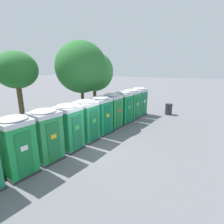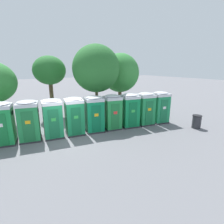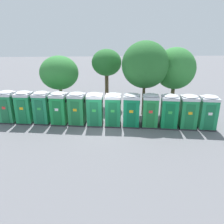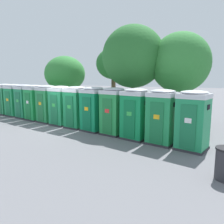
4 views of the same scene
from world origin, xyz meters
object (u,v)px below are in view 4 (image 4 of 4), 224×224
object	(u,v)px
street_tree_1	(133,57)
street_tree_2	(113,64)
portapotty_2	(25,101)
portapotty_10	(162,117)
portapotty_6	(76,107)
street_tree_0	(65,74)
portapotty_3	(35,102)
portapotty_1	(14,100)
portapotty_9	(136,114)
portapotty_11	(193,120)
portapotty_0	(6,99)
portapotty_7	(94,109)
portapotty_5	(61,105)
portapotty_8	(114,111)
portapotty_4	(48,104)

from	to	relation	value
street_tree_1	street_tree_2	bearing A→B (deg)	133.25
portapotty_2	street_tree_1	bearing A→B (deg)	9.05
portapotty_10	portapotty_6	bearing A→B (deg)	171.13
street_tree_0	portapotty_3	bearing A→B (deg)	-83.40
portapotty_2	portapotty_1	bearing A→B (deg)	172.75
portapotty_9	portapotty_10	bearing A→B (deg)	-8.86
street_tree_2	portapotty_11	bearing A→B (deg)	-42.52
portapotty_0	portapotty_7	size ratio (longest dim) A/B	1.00
portapotty_5	portapotty_10	distance (m)	6.96
portapotty_3	portapotty_9	world-z (taller)	same
portapotty_7	street_tree_2	distance (m)	6.49
portapotty_1	portapotty_10	world-z (taller)	same
portapotty_1	portapotty_9	bearing A→B (deg)	-8.93
portapotty_6	portapotty_9	distance (m)	4.18
portapotty_8	street_tree_0	world-z (taller)	street_tree_0
portapotty_7	portapotty_11	xyz separation A→B (m)	(5.50, -0.89, 0.00)
portapotty_2	portapotty_11	bearing A→B (deg)	-9.17
portapotty_4	street_tree_2	bearing A→B (deg)	63.11
portapotty_3	portapotty_10	world-z (taller)	same
portapotty_4	portapotty_5	world-z (taller)	same
portapotty_10	street_tree_1	bearing A→B (deg)	131.42
portapotty_2	portapotty_9	size ratio (longest dim) A/B	1.00
portapotty_5	portapotty_10	bearing A→B (deg)	-8.72
portapotty_3	street_tree_2	distance (m)	6.81
portapotty_9	portapotty_2	bearing A→B (deg)	170.83
portapotty_2	portapotty_3	xyz separation A→B (m)	(1.36, -0.29, -0.00)
portapotty_10	street_tree_0	size ratio (longest dim) A/B	0.52
portapotty_3	portapotty_0	bearing A→B (deg)	170.27
portapotty_10	portapotty_3	bearing A→B (deg)	171.29
portapotty_6	portapotty_2	bearing A→B (deg)	170.61
portapotty_11	portapotty_0	bearing A→B (deg)	170.93
portapotty_2	portapotty_3	world-z (taller)	same
portapotty_6	portapotty_8	xyz separation A→B (m)	(2.76, -0.37, 0.00)
portapotty_1	street_tree_1	distance (m)	10.19
portapotty_5	portapotty_7	world-z (taller)	same
portapotty_5	street_tree_2	distance (m)	6.05
portapotty_6	street_tree_1	size ratio (longest dim) A/B	0.41
portapotty_11	street_tree_1	world-z (taller)	street_tree_1
portapotty_2	portapotty_5	size ratio (longest dim) A/B	1.00
portapotty_5	portapotty_6	size ratio (longest dim) A/B	1.00
street_tree_2	street_tree_0	bearing A→B (deg)	-169.69
portapotty_3	portapotty_11	size ratio (longest dim) A/B	1.00
portapotty_11	portapotty_5	bearing A→B (deg)	171.14
portapotty_0	portapotty_11	distance (m)	15.31
portapotty_3	portapotty_1	bearing A→B (deg)	170.35
portapotty_4	street_tree_1	size ratio (longest dim) A/B	0.41
portapotty_2	portapotty_4	xyz separation A→B (m)	(2.74, -0.47, -0.00)
portapotty_10	street_tree_0	xyz separation A→B (m)	(-10.10, 5.48, 2.07)
portapotty_4	portapotty_8	bearing A→B (deg)	-8.33
portapotty_8	street_tree_1	xyz separation A→B (m)	(0.02, 2.60, 3.03)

